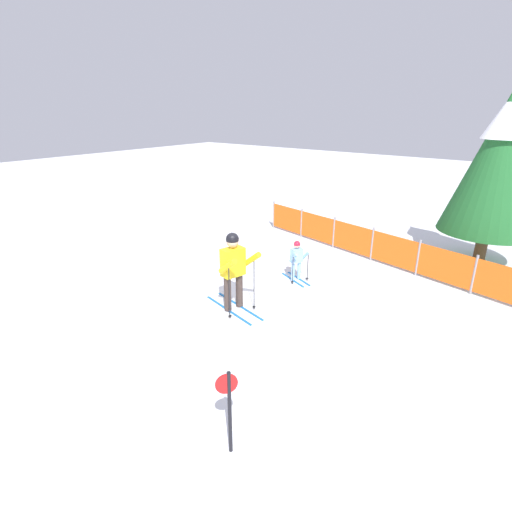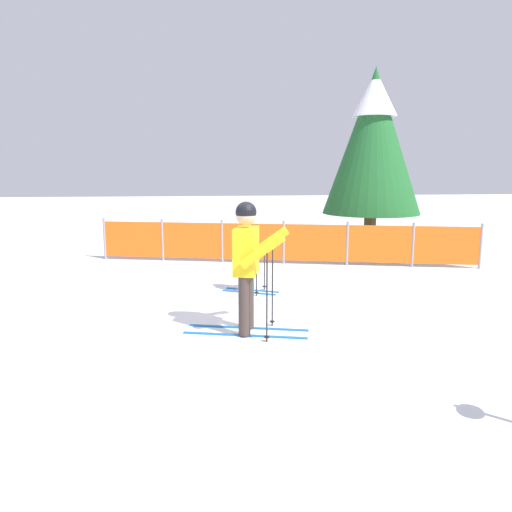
# 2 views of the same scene
# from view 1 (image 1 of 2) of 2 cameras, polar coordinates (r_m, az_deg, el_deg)

# --- Properties ---
(ground_plane) EXTENTS (60.00, 60.00, 0.00)m
(ground_plane) POSITION_cam_1_polar(r_m,az_deg,el_deg) (9.00, -1.61, -7.06)
(ground_plane) COLOR white
(skier_adult) EXTENTS (1.68, 0.85, 1.74)m
(skier_adult) POSITION_cam_1_polar(r_m,az_deg,el_deg) (8.42, -3.21, -1.28)
(skier_adult) COLOR #1966B2
(skier_adult) RESTS_ON ground_plane
(skier_child) EXTENTS (0.99, 0.62, 1.05)m
(skier_child) POSITION_cam_1_polar(r_m,az_deg,el_deg) (10.06, 5.86, -0.27)
(skier_child) COLOR #1966B2
(skier_child) RESTS_ON ground_plane
(safety_fence) EXTENTS (8.30, 2.01, 0.98)m
(safety_fence) POSITION_cam_1_polar(r_m,az_deg,el_deg) (11.83, 16.27, 1.63)
(safety_fence) COLOR gray
(safety_fence) RESTS_ON ground_plane
(conifer_far) EXTENTS (2.48, 2.48, 4.60)m
(conifer_far) POSITION_cam_1_polar(r_m,az_deg,el_deg) (12.23, 31.41, 11.45)
(conifer_far) COLOR #4C3823
(conifer_far) RESTS_ON ground_plane
(trail_marker) EXTENTS (0.18, 0.24, 1.22)m
(trail_marker) POSITION_cam_1_polar(r_m,az_deg,el_deg) (5.24, -3.92, -20.26)
(trail_marker) COLOR black
(trail_marker) RESTS_ON ground_plane
(snow_mound) EXTENTS (1.37, 1.16, 0.55)m
(snow_mound) POSITION_cam_1_polar(r_m,az_deg,el_deg) (9.22, -19.75, -7.65)
(snow_mound) COLOR white
(snow_mound) RESTS_ON ground_plane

